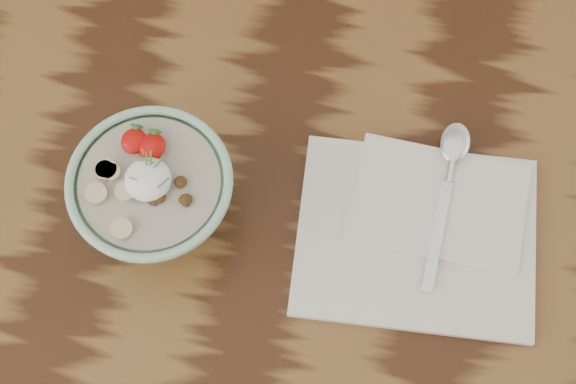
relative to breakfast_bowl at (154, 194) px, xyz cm
name	(u,v)px	position (x,y,z in cm)	size (l,w,h in cm)	color
table	(266,252)	(11.47, 0.13, -15.04)	(160.00, 90.00, 75.00)	#331A0C
breakfast_bowl	(154,194)	(0.00, 0.00, 0.00)	(17.00, 17.00, 11.37)	#96CAA5
napkin	(421,229)	(28.53, 2.56, -5.08)	(26.75, 22.01, 1.59)	silver
spoon	(451,165)	(30.87, 10.10, -3.72)	(3.87, 20.23, 1.05)	silver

